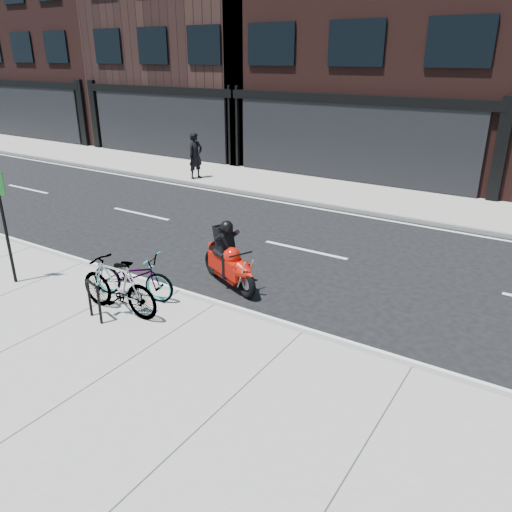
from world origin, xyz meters
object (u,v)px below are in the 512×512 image
Objects in this scene: motorcycle at (231,261)px; sign_post at (3,218)px; bike_rack at (94,298)px; pedestrian at (195,156)px; bicycle_rear at (118,286)px; bicycle_front at (133,276)px.

sign_post is at bearing -124.13° from motorcycle.
bike_rack is 11.76m from pedestrian.
sign_post is (-3.02, -0.27, 0.91)m from bicycle_rear.
bicycle_rear reaches higher than bicycle_front.
bicycle_front is 0.74× the size of sign_post.
bike_rack is 0.41× the size of bicycle_rear.
motorcycle reaches higher than bike_rack.
bike_rack is 0.50m from bicycle_rear.
bike_rack is at bearing 170.37° from bicycle_front.
sign_post is (-2.85, 0.19, 1.02)m from bike_rack.
sign_post is (2.97, -10.02, 0.56)m from pedestrian.
bicycle_rear is (0.17, 0.46, 0.11)m from bike_rack.
bicycle_front is 10.80m from pedestrian.
bicycle_front is 1.00× the size of pedestrian.
pedestrian is 0.74× the size of sign_post.
bicycle_rear is at bearing -138.33° from pedestrian.
bike_rack is 0.40× the size of motorcycle.
bicycle_front is 2.11m from motorcycle.
bicycle_rear is at bearing -171.56° from bicycle_front.
bicycle_front reaches higher than bike_rack.
bicycle_rear is at bearing 69.20° from bike_rack.
sign_post reaches higher than pedestrian.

